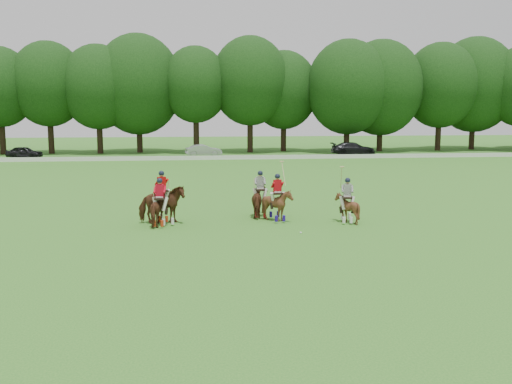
{
  "coord_description": "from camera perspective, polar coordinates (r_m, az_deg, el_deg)",
  "views": [
    {
      "loc": [
        -1.17,
        -22.33,
        5.28
      ],
      "look_at": [
        2.04,
        4.2,
        1.4
      ],
      "focal_mm": 40.0,
      "sensor_mm": 36.0,
      "label": 1
    }
  ],
  "objects": [
    {
      "name": "polo_ball",
      "position": [
        24.54,
        4.5,
        -4.08
      ],
      "size": [
        0.09,
        0.09,
        0.09
      ],
      "primitive_type": "sphere",
      "color": "white",
      "rests_on": "ground"
    },
    {
      "name": "car_mid",
      "position": [
        65.02,
        -5.27,
        4.16
      ],
      "size": [
        4.22,
        1.94,
        1.34
      ],
      "primitive_type": "imported",
      "rotation": [
        0.0,
        0.0,
        1.7
      ],
      "color": "#A8A9AE",
      "rests_on": "ground"
    },
    {
      "name": "car_right",
      "position": [
        67.8,
        9.69,
        4.3
      ],
      "size": [
        5.22,
        2.34,
        1.49
      ],
      "primitive_type": "imported",
      "rotation": [
        0.0,
        0.0,
        1.52
      ],
      "color": "black",
      "rests_on": "ground"
    },
    {
      "name": "tree_line",
      "position": [
        70.45,
        -5.82,
        10.61
      ],
      "size": [
        117.98,
        14.32,
        14.75
      ],
      "color": "black",
      "rests_on": "ground"
    },
    {
      "name": "polo_stripe_b",
      "position": [
        27.08,
        9.09,
        -1.49
      ],
      "size": [
        1.35,
        1.46,
        2.66
      ],
      "color": "#4E2B14",
      "rests_on": "ground"
    },
    {
      "name": "polo_red_a",
      "position": [
        26.34,
        -9.55,
        -1.68
      ],
      "size": [
        1.12,
        1.85,
        2.2
      ],
      "color": "#4E2B14",
      "rests_on": "ground"
    },
    {
      "name": "boundary_rail",
      "position": [
        60.56,
        -5.77,
        3.42
      ],
      "size": [
        120.0,
        0.1,
        0.44
      ],
      "primitive_type": "cube",
      "color": "white",
      "rests_on": "ground"
    },
    {
      "name": "polo_red_c",
      "position": [
        27.15,
        2.14,
        -1.23
      ],
      "size": [
        1.36,
        1.5,
        2.8
      ],
      "color": "#4E2B14",
      "rests_on": "ground"
    },
    {
      "name": "polo_stripe_a",
      "position": [
        28.16,
        0.42,
        -0.84
      ],
      "size": [
        1.18,
        1.93,
        2.29
      ],
      "color": "#4E2B14",
      "rests_on": "ground"
    },
    {
      "name": "ground",
      "position": [
        22.98,
        -3.8,
        -5.04
      ],
      "size": [
        180.0,
        180.0,
        0.0
      ],
      "primitive_type": "plane",
      "color": "#286F1F",
      "rests_on": "ground"
    },
    {
      "name": "polo_red_b",
      "position": [
        26.73,
        -9.37,
        -1.25
      ],
      "size": [
        2.27,
        2.14,
        2.49
      ],
      "color": "#4E2B14",
      "rests_on": "ground"
    },
    {
      "name": "car_left",
      "position": [
        67.36,
        -22.14,
        3.71
      ],
      "size": [
        3.99,
        2.07,
        1.3
      ],
      "primitive_type": "imported",
      "rotation": [
        0.0,
        0.0,
        1.42
      ],
      "color": "black",
      "rests_on": "ground"
    }
  ]
}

